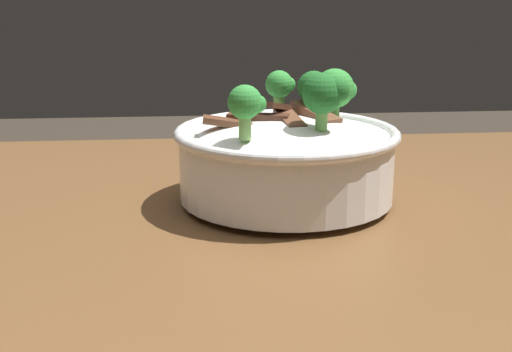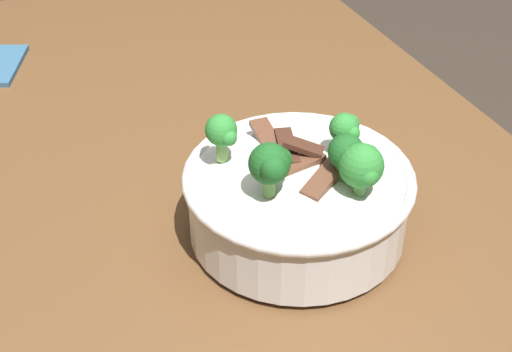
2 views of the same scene
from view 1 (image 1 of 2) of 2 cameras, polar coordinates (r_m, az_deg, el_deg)
The scene contains 2 objects.
dining_table at distance 0.76m, azimuth 0.33°, elevation -12.79°, with size 1.55×0.93×0.80m.
rice_bowl at distance 0.79m, azimuth 2.65°, elevation 2.06°, with size 0.26×0.26×0.16m.
Camera 1 is at (-0.06, -0.66, 1.05)m, focal length 47.85 mm.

